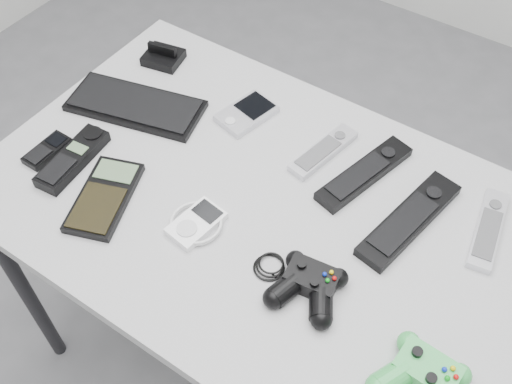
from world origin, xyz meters
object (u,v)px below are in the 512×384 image
Objects in this scene: remote_black_a at (364,173)px; cordless_handset at (73,158)px; mobile_phone at (47,150)px; calculator at (104,197)px; desk at (260,222)px; pda_keyboard at (135,105)px; mp3_player at (196,223)px; pda at (246,113)px; controller_green at (423,377)px; remote_silver_b at (488,229)px; remote_black_b at (409,219)px; remote_silver_a at (323,151)px; controller_black at (309,284)px.

cordless_handset is at bearing -135.13° from remote_black_a.
calculator reaches higher than mobile_phone.
desk is 0.40m from cordless_handset.
remote_black_a is at bearing -2.85° from pda_keyboard.
calculator is at bearing -157.17° from mp3_player.
pda_keyboard is at bearing 73.28° from mobile_phone.
pda reaches higher than mobile_phone.
controller_green is at bearing -7.95° from cordless_handset.
remote_silver_b is at bearing 24.62° from desk.
cordless_handset is (-0.63, -0.24, 0.00)m from remote_black_b.
cordless_handset is 0.94× the size of calculator.
remote_silver_a is 0.92× the size of remote_silver_b.
mobile_phone is 0.18m from calculator.
remote_silver_a is at bearing 78.04° from mp3_player.
cordless_handset is (0.00, -0.19, 0.00)m from pda_keyboard.
controller_black is at bearing 172.37° from controller_green.
pda_keyboard and remote_silver_b have the same top height.
cordless_handset is (-0.37, -0.13, 0.08)m from desk.
pda is at bearing 170.47° from remote_silver_b.
cordless_handset is (-0.41, -0.30, 0.00)m from remote_silver_a.
remote_black_a is at bearing 62.19° from mp3_player.
remote_silver_a reaches higher than mobile_phone.
remote_silver_a is at bearing 11.69° from pda.
desk is at bearing -113.92° from remote_black_a.
controller_green reaches higher than mp3_player.
mp3_player is at bearing 4.00° from mobile_phone.
calculator is at bearing -119.52° from remote_silver_a.
desk is at bearing 12.80° from calculator.
remote_black_a is at bearing 6.18° from remote_silver_a.
controller_green reaches higher than mobile_phone.
calculator is at bearing -92.91° from pda.
remote_black_a reaches higher than remote_silver_a.
cordless_handset reaches higher than pda_keyboard.
controller_black is 1.48× the size of controller_green.
remote_silver_a is at bearing 170.79° from remote_silver_b.
remote_silver_b is at bearing 16.14° from cordless_handset.
controller_green is (0.65, 0.01, 0.01)m from calculator.
pda is at bearing 114.71° from mp3_player.
remote_black_a is 1.32× the size of cordless_handset.
remote_black_a is at bearing 10.44° from pda.
calculator is (-0.25, -0.16, 0.07)m from desk.
calculator is (-0.51, -0.28, -0.00)m from remote_black_b.
mobile_phone is 0.54× the size of calculator.
remote_silver_a is 1.62× the size of mp3_player.
cordless_handset is 1.66× the size of mp3_player.
controller_black is at bearing -135.27° from remote_silver_b.
controller_black reaches higher than remote_black_b.
mp3_player is (-0.45, -0.29, 0.00)m from remote_silver_b.
remote_black_a is 0.90× the size of remote_black_b.
remote_silver_b is 0.82m from cordless_handset.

